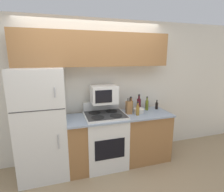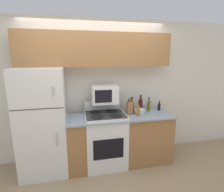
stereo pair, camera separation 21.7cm
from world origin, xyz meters
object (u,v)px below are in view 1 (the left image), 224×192
(refrigerator, at_px, (42,124))
(microwave, at_px, (104,94))
(stove, at_px, (105,139))
(bottle_soy_sauce, at_px, (157,105))
(bottle_wine_red, at_px, (139,104))
(bowl, at_px, (139,110))
(bottle_vinegar, at_px, (138,110))
(bottle_olive_oil, at_px, (147,105))
(bottle_whiskey, at_px, (131,106))
(knife_block, at_px, (129,107))

(refrigerator, height_order, microwave, refrigerator)
(stove, distance_m, bottle_soy_sauce, 1.18)
(stove, bearing_deg, refrigerator, 177.51)
(bottle_wine_red, bearing_deg, microwave, -175.79)
(bowl, relative_size, bottle_vinegar, 0.82)
(bottle_wine_red, xyz_separation_m, bottle_olive_oil, (0.14, -0.05, -0.02))
(stove, xyz_separation_m, bottle_olive_oil, (0.85, 0.13, 0.52))
(stove, distance_m, bottle_whiskey, 0.75)
(knife_block, bearing_deg, bottle_whiskey, 52.74)
(bowl, bearing_deg, knife_block, 179.27)
(knife_block, xyz_separation_m, bowl, (0.19, -0.00, -0.07))
(stove, bearing_deg, bottle_olive_oil, 8.45)
(bottle_whiskey, bearing_deg, microwave, 179.44)
(refrigerator, distance_m, bowl, 1.64)
(refrigerator, relative_size, microwave, 3.93)
(microwave, height_order, bottle_whiskey, microwave)
(stove, bearing_deg, knife_block, 2.35)
(bottle_soy_sauce, xyz_separation_m, bottle_olive_oil, (-0.21, 0.00, 0.03))
(bottle_vinegar, height_order, bottle_whiskey, bottle_whiskey)
(knife_block, xyz_separation_m, bottle_whiskey, (0.08, 0.10, -0.00))
(bottle_wine_red, bearing_deg, bowl, -114.59)
(bottle_olive_oil, bearing_deg, bowl, -152.92)
(refrigerator, height_order, bottle_wine_red, refrigerator)
(bottle_olive_oil, bearing_deg, bottle_wine_red, 160.79)
(bottle_vinegar, bearing_deg, refrigerator, 174.59)
(knife_block, distance_m, bottle_soy_sauce, 0.63)
(bottle_vinegar, relative_size, bottle_olive_oil, 0.92)
(refrigerator, xyz_separation_m, microwave, (1.02, 0.08, 0.39))
(bottle_whiskey, bearing_deg, bottle_vinegar, -80.92)
(stove, distance_m, bottle_olive_oil, 1.01)
(stove, xyz_separation_m, bottle_vinegar, (0.55, -0.10, 0.51))
(microwave, relative_size, bottle_whiskey, 1.58)
(bottle_wine_red, bearing_deg, bottle_soy_sauce, -8.35)
(bottle_soy_sauce, bearing_deg, microwave, 179.95)
(refrigerator, relative_size, knife_block, 6.10)
(stove, xyz_separation_m, bottle_soy_sauce, (1.06, 0.12, 0.49))
(stove, bearing_deg, microwave, 82.91)
(bowl, relative_size, bottle_olive_oil, 0.75)
(stove, relative_size, bottle_whiskey, 3.95)
(stove, xyz_separation_m, knife_block, (0.44, 0.02, 0.53))
(stove, height_order, microwave, microwave)
(bottle_wine_red, distance_m, bottle_vinegar, 0.32)
(bowl, bearing_deg, refrigerator, 179.02)
(knife_block, relative_size, bottle_olive_oil, 1.10)
(microwave, height_order, bottle_vinegar, microwave)
(refrigerator, distance_m, bottle_wine_red, 1.73)
(microwave, bearing_deg, bottle_soy_sauce, -0.05)
(stove, xyz_separation_m, microwave, (0.02, 0.13, 0.77))
(bottle_wine_red, bearing_deg, knife_block, -149.33)
(microwave, relative_size, bowl, 2.25)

